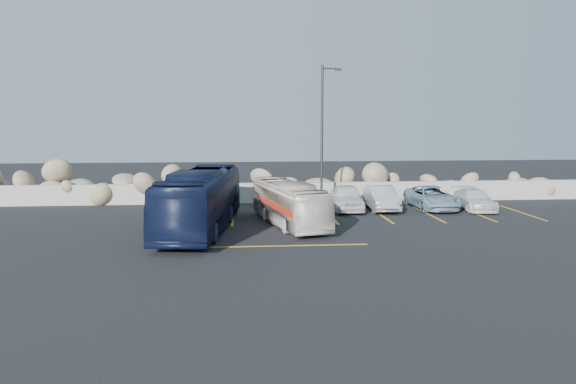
{
  "coord_description": "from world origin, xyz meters",
  "views": [
    {
      "loc": [
        -2.17,
        -21.69,
        5.04
      ],
      "look_at": [
        0.11,
        4.0,
        1.68
      ],
      "focal_mm": 35.0,
      "sensor_mm": 36.0,
      "label": 1
    }
  ],
  "objects": [
    {
      "name": "car_c",
      "position": [
        10.96,
        8.29,
        0.57
      ],
      "size": [
        1.85,
        4.01,
        1.14
      ],
      "primitive_type": "imported",
      "rotation": [
        0.0,
        0.0,
        -0.07
      ],
      "color": "silver",
      "rests_on": "ground"
    },
    {
      "name": "car_d",
      "position": [
        8.7,
        8.82,
        0.64
      ],
      "size": [
        2.19,
        4.62,
        1.27
      ],
      "primitive_type": "imported",
      "rotation": [
        0.0,
        0.0,
        0.02
      ],
      "color": "#7C99B0",
      "rests_on": "ground"
    },
    {
      "name": "vintage_bus",
      "position": [
        0.22,
        4.72,
        1.04
      ],
      "size": [
        3.29,
        7.67,
        2.08
      ],
      "primitive_type": "imported",
      "rotation": [
        0.0,
        0.0,
        0.21
      ],
      "color": "silver",
      "rests_on": "ground"
    },
    {
      "name": "lamppost",
      "position": [
        2.56,
        9.5,
        4.3
      ],
      "size": [
        1.14,
        0.18,
        8.0
      ],
      "color": "#2D2A28",
      "rests_on": "ground"
    },
    {
      "name": "parking_lines",
      "position": [
        4.64,
        5.57,
        0.01
      ],
      "size": [
        18.16,
        9.36,
        0.01
      ],
      "color": "orange",
      "rests_on": "ground"
    },
    {
      "name": "seawall",
      "position": [
        0.0,
        12.0,
        0.6
      ],
      "size": [
        60.0,
        0.4,
        1.2
      ],
      "primitive_type": "cube",
      "color": "gray",
      "rests_on": "ground"
    },
    {
      "name": "riprap_pile",
      "position": [
        0.0,
        13.2,
        1.3
      ],
      "size": [
        54.0,
        2.8,
        2.6
      ],
      "primitive_type": null,
      "color": "#90775E",
      "rests_on": "ground"
    },
    {
      "name": "car_a",
      "position": [
        3.79,
        8.75,
        0.71
      ],
      "size": [
        1.97,
        4.3,
        1.43
      ],
      "primitive_type": "imported",
      "rotation": [
        0.0,
        0.0,
        -0.07
      ],
      "color": "silver",
      "rests_on": "ground"
    },
    {
      "name": "car_b",
      "position": [
        5.74,
        8.67,
        0.67
      ],
      "size": [
        1.56,
        4.1,
        1.33
      ],
      "primitive_type": "imported",
      "rotation": [
        0.0,
        0.0,
        -0.04
      ],
      "color": "#A9A9AE",
      "rests_on": "ground"
    },
    {
      "name": "ground",
      "position": [
        0.0,
        0.0,
        0.0
      ],
      "size": [
        90.0,
        90.0,
        0.0
      ],
      "primitive_type": "plane",
      "color": "black",
      "rests_on": "ground"
    },
    {
      "name": "tour_coach",
      "position": [
        -3.9,
        3.65,
        1.38
      ],
      "size": [
        3.56,
        10.16,
        2.77
      ],
      "primitive_type": "imported",
      "rotation": [
        0.0,
        0.0,
        -0.13
      ],
      "color": "black",
      "rests_on": "ground"
    }
  ]
}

